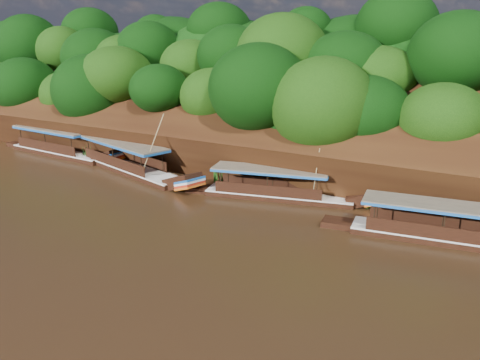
# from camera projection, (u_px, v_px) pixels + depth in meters

# --- Properties ---
(ground) EXTENTS (160.00, 160.00, 0.00)m
(ground) POSITION_uv_depth(u_px,v_px,m) (215.00, 236.00, 28.74)
(ground) COLOR black
(ground) RESTS_ON ground
(riverbank) EXTENTS (120.00, 30.06, 19.40)m
(riverbank) POSITION_uv_depth(u_px,v_px,m) (341.00, 140.00, 46.86)
(riverbank) COLOR black
(riverbank) RESTS_ON ground
(boat_0) EXTENTS (14.31, 4.04, 5.68)m
(boat_0) POSITION_uv_depth(u_px,v_px,m) (469.00, 236.00, 27.35)
(boat_0) COLOR black
(boat_0) RESTS_ON ground
(boat_1) EXTENTS (13.26, 5.12, 4.66)m
(boat_1) POSITION_uv_depth(u_px,v_px,m) (288.00, 193.00, 35.15)
(boat_1) COLOR black
(boat_1) RESTS_ON ground
(boat_2) EXTENTS (16.71, 6.26, 6.26)m
(boat_2) POSITION_uv_depth(u_px,v_px,m) (134.00, 167.00, 41.93)
(boat_2) COLOR black
(boat_2) RESTS_ON ground
(boat_3) EXTENTS (15.36, 3.22, 3.24)m
(boat_3) POSITION_uv_depth(u_px,v_px,m) (65.00, 150.00, 48.22)
(boat_3) COLOR black
(boat_3) RESTS_ON ground
(reeds) EXTENTS (49.59, 2.64, 2.09)m
(reeds) POSITION_uv_depth(u_px,v_px,m) (251.00, 177.00, 37.83)
(reeds) COLOR #1E6118
(reeds) RESTS_ON ground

